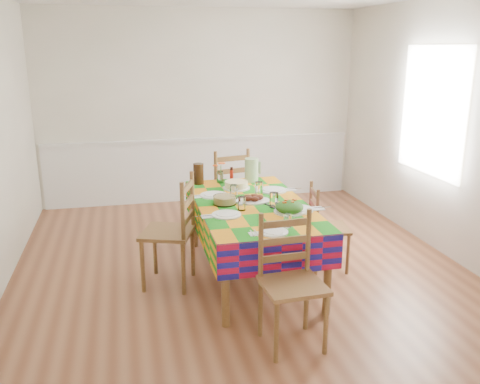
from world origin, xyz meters
name	(u,v)px	position (x,y,z in m)	size (l,w,h in m)	color
room	(240,137)	(0.00, 0.00, 1.35)	(4.58, 5.08, 2.78)	brown
wainscot	(202,167)	(0.00, 2.48, 0.49)	(4.41, 0.06, 0.92)	white
window_right	(432,111)	(2.23, 0.30, 1.50)	(1.40, 1.40, 0.00)	white
dining_table	(252,211)	(0.07, -0.20, 0.66)	(1.03, 1.92, 0.75)	brown
setting_near_head	(278,228)	(0.09, -0.97, 0.77)	(0.38, 0.26, 0.11)	white
setting_left_near	(231,211)	(-0.19, -0.46, 0.77)	(0.48, 0.28, 0.13)	white
setting_left_far	(220,194)	(-0.18, 0.08, 0.78)	(0.51, 0.30, 0.13)	white
setting_right_near	(289,206)	(0.36, -0.45, 0.78)	(0.56, 0.32, 0.14)	white
setting_right_far	(269,190)	(0.33, 0.12, 0.78)	(0.55, 0.31, 0.14)	white
meat_platter	(253,199)	(0.09, -0.15, 0.77)	(0.34, 0.24, 0.07)	white
salad_platter	(289,208)	(0.33, -0.54, 0.79)	(0.28, 0.28, 0.12)	white
pasta_bowl	(225,200)	(-0.19, -0.16, 0.79)	(0.22, 0.22, 0.08)	white
cake	(236,185)	(0.04, 0.34, 0.78)	(0.29, 0.29, 0.08)	white
serving_utensils	(272,205)	(0.23, -0.31, 0.75)	(0.13, 0.30, 0.01)	black
flower_vase	(220,174)	(-0.09, 0.61, 0.85)	(0.15, 0.12, 0.24)	white
hot_sauce	(232,174)	(0.05, 0.64, 0.83)	(0.04, 0.04, 0.16)	red
green_pitcher	(252,170)	(0.27, 0.59, 0.88)	(0.15, 0.15, 0.26)	#9DC48B
tea_pitcher	(198,174)	(-0.32, 0.62, 0.86)	(0.11, 0.11, 0.22)	#321A0B
name_card	(279,235)	(0.06, -1.10, 0.76)	(0.08, 0.02, 0.02)	white
chair_near	(291,282)	(0.07, -1.40, 0.50)	(0.47, 0.45, 1.01)	brown
chair_far	(227,192)	(0.08, 1.00, 0.52)	(0.54, 0.52, 1.06)	brown
chair_left	(173,232)	(-0.69, -0.21, 0.52)	(0.58, 0.59, 1.06)	brown
chair_right	(325,228)	(0.84, -0.19, 0.43)	(0.43, 0.44, 0.87)	brown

